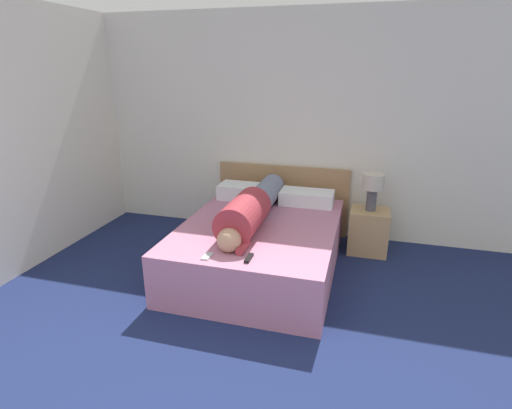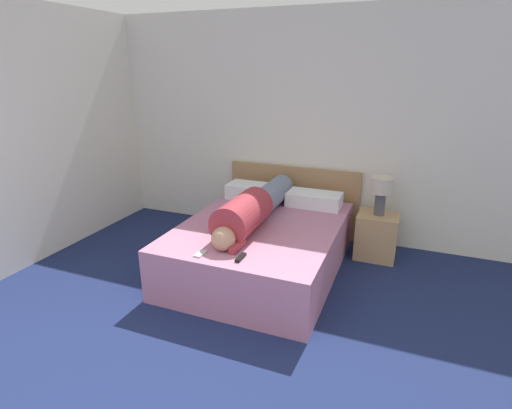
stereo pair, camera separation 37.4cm
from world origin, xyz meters
name	(u,v)px [view 1 (the left image)]	position (x,y,z in m)	size (l,w,h in m)	color
wall_back	(298,127)	(0.00, 3.82, 1.30)	(6.07, 0.06, 2.60)	silver
bed	(260,247)	(-0.15, 2.68, 0.25)	(1.49, 1.93, 0.50)	#B2708E
headboard	(282,199)	(-0.15, 3.75, 0.42)	(1.61, 0.04, 0.84)	#A37A51
nightstand	(368,231)	(0.91, 3.41, 0.25)	(0.42, 0.37, 0.49)	tan
table_lamp	(373,186)	(0.91, 3.41, 0.77)	(0.23, 0.23, 0.41)	#4C4C51
person_lying	(252,208)	(-0.23, 2.68, 0.66)	(0.35, 1.69, 0.35)	tan
pillow_near_headboard	(246,192)	(-0.51, 3.40, 0.59)	(0.62, 0.32, 0.17)	white
pillow_second	(307,198)	(0.21, 3.40, 0.58)	(0.59, 0.32, 0.15)	white
tv_remote	(249,258)	(-0.03, 1.91, 0.52)	(0.04, 0.15, 0.02)	black
cell_phone	(207,256)	(-0.37, 1.86, 0.51)	(0.06, 0.13, 0.01)	#B2B7BC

